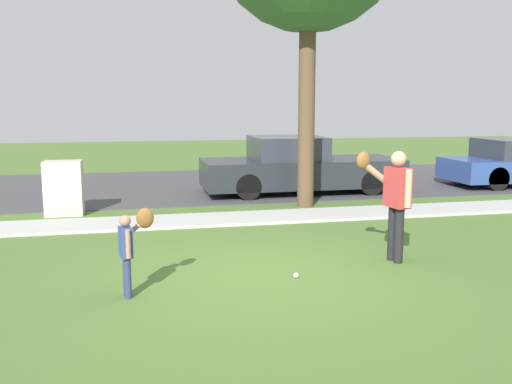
# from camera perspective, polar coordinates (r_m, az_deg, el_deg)

# --- Properties ---
(ground_plane) EXTENTS (48.00, 48.00, 0.00)m
(ground_plane) POSITION_cam_1_polar(r_m,az_deg,el_deg) (11.25, -3.62, -3.05)
(ground_plane) COLOR #4C6B2D
(sidewalk_strip) EXTENTS (36.00, 1.20, 0.06)m
(sidewalk_strip) POSITION_cam_1_polar(r_m,az_deg,el_deg) (11.34, -3.70, -2.79)
(sidewalk_strip) COLOR #B2B2AD
(sidewalk_strip) RESTS_ON ground
(road_surface) EXTENTS (36.00, 6.80, 0.02)m
(road_surface) POSITION_cam_1_polar(r_m,az_deg,el_deg) (16.23, -6.37, 0.74)
(road_surface) COLOR #424244
(road_surface) RESTS_ON ground
(person_adult) EXTENTS (0.75, 0.59, 1.67)m
(person_adult) POSITION_cam_1_polar(r_m,az_deg,el_deg) (8.52, 13.95, -0.21)
(person_adult) COLOR black
(person_adult) RESTS_ON ground
(person_child) EXTENTS (0.46, 0.47, 1.08)m
(person_child) POSITION_cam_1_polar(r_m,az_deg,el_deg) (7.03, -12.64, -4.94)
(person_child) COLOR navy
(person_child) RESTS_ON ground
(baseball) EXTENTS (0.07, 0.07, 0.07)m
(baseball) POSITION_cam_1_polar(r_m,az_deg,el_deg) (7.72, 4.12, -8.51)
(baseball) COLOR white
(baseball) RESTS_ON ground
(utility_cabinet) EXTENTS (0.78, 0.56, 1.15)m
(utility_cabinet) POSITION_cam_1_polar(r_m,az_deg,el_deg) (12.50, -19.08, 0.39)
(utility_cabinet) COLOR beige
(utility_cabinet) RESTS_ON ground
(parked_pickup_dark) EXTENTS (5.20, 1.95, 1.48)m
(parked_pickup_dark) POSITION_cam_1_polar(r_m,az_deg,el_deg) (14.74, 4.35, 2.51)
(parked_pickup_dark) COLOR #23282D
(parked_pickup_dark) RESTS_ON road_surface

